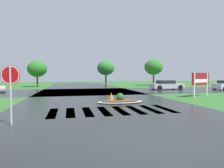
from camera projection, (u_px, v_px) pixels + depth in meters
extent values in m
cube|color=#2D6628|center=(155.00, 148.00, 5.25)|extent=(120.00, 120.00, 0.10)
cube|color=#232628|center=(99.00, 100.00, 15.00)|extent=(11.71, 80.00, 0.01)
cube|color=#232628|center=(88.00, 91.00, 23.58)|extent=(90.00, 10.54, 0.01)
cube|color=white|center=(53.00, 113.00, 9.85)|extent=(0.45, 2.85, 0.01)
cube|color=white|center=(70.00, 112.00, 10.05)|extent=(0.45, 2.85, 0.01)
cube|color=white|center=(88.00, 112.00, 10.25)|extent=(0.45, 2.85, 0.01)
cube|color=white|center=(104.00, 111.00, 10.44)|extent=(0.45, 2.85, 0.01)
cube|color=white|center=(120.00, 110.00, 10.64)|extent=(0.45, 2.85, 0.01)
cube|color=white|center=(135.00, 110.00, 10.84)|extent=(0.45, 2.85, 0.01)
cube|color=white|center=(150.00, 109.00, 11.04)|extent=(0.45, 2.85, 0.01)
cube|color=white|center=(164.00, 108.00, 11.23)|extent=(0.45, 2.85, 0.01)
cylinder|color=#B2B5BA|center=(11.00, 96.00, 7.42)|extent=(0.08, 0.08, 2.28)
cylinder|color=red|center=(10.00, 75.00, 7.39)|extent=(0.75, 0.17, 0.76)
torus|color=white|center=(10.00, 75.00, 7.39)|extent=(0.72, 0.18, 0.73)
cube|color=white|center=(207.00, 84.00, 18.28)|extent=(0.16, 0.16, 2.25)
cube|color=white|center=(194.00, 85.00, 16.91)|extent=(0.16, 0.16, 2.25)
cube|color=maroon|center=(201.00, 79.00, 17.57)|extent=(2.67, 1.28, 1.13)
cube|color=white|center=(201.00, 81.00, 17.58)|extent=(2.05, 1.00, 0.32)
ellipsoid|color=#9E9B93|center=(120.00, 102.00, 13.80)|extent=(3.33, 1.83, 0.12)
ellipsoid|color=brown|center=(120.00, 100.00, 13.79)|extent=(2.73, 1.50, 0.10)
sphere|color=#2D6023|center=(120.00, 97.00, 13.78)|extent=(0.56, 0.56, 0.56)
cube|color=#B7B7BF|center=(167.00, 86.00, 27.09)|extent=(4.61, 1.89, 0.64)
cube|color=#1E232B|center=(166.00, 82.00, 27.03)|extent=(2.19, 1.65, 0.48)
cylinder|color=black|center=(173.00, 87.00, 28.37)|extent=(0.64, 0.22, 0.64)
cylinder|color=black|center=(181.00, 87.00, 26.48)|extent=(0.64, 0.22, 0.64)
cylinder|color=black|center=(154.00, 87.00, 27.71)|extent=(0.64, 0.22, 0.64)
cylinder|color=black|center=(160.00, 88.00, 25.82)|extent=(0.64, 0.22, 0.64)
cylinder|color=black|center=(214.00, 87.00, 27.04)|extent=(0.66, 0.27, 0.64)
cone|color=orange|center=(111.00, 98.00, 13.75)|extent=(0.47, 0.47, 0.73)
torus|color=white|center=(111.00, 97.00, 13.75)|extent=(0.28, 0.28, 0.04)
cube|color=orange|center=(111.00, 102.00, 13.76)|extent=(0.36, 0.36, 0.03)
cylinder|color=#4C3823|center=(37.00, 81.00, 33.17)|extent=(0.28, 0.28, 1.97)
ellipsoid|color=#247220|center=(37.00, 69.00, 33.08)|extent=(3.26, 3.26, 2.77)
cylinder|color=#4C3823|center=(106.00, 80.00, 33.75)|extent=(0.28, 0.28, 2.26)
ellipsoid|color=#29772C|center=(106.00, 68.00, 33.65)|extent=(3.03, 3.03, 2.58)
cylinder|color=#4C3823|center=(153.00, 79.00, 37.74)|extent=(0.28, 0.28, 2.40)
ellipsoid|color=#2D7226|center=(154.00, 67.00, 37.63)|extent=(3.59, 3.59, 3.05)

